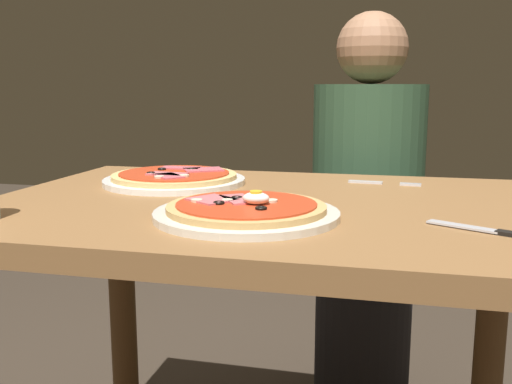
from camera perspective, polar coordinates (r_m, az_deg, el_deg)
name	(u,v)px	position (r m, az deg, el deg)	size (l,w,h in m)	color
dining_table	(266,270)	(1.13, 0.99, -7.68)	(1.06, 0.75, 0.76)	olive
pizza_foreground	(244,211)	(0.96, -1.13, -1.85)	(0.31, 0.31, 0.05)	silver
pizza_across_left	(175,178)	(1.30, -7.96, 1.34)	(0.31, 0.31, 0.03)	white
fork	(378,183)	(1.32, 11.89, 0.89)	(0.16, 0.03, 0.00)	silver
knife	(501,232)	(0.92, 22.85, -3.66)	(0.18, 0.11, 0.01)	silver
diner_person	(366,228)	(1.75, 10.70, -3.53)	(0.32, 0.32, 1.18)	black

